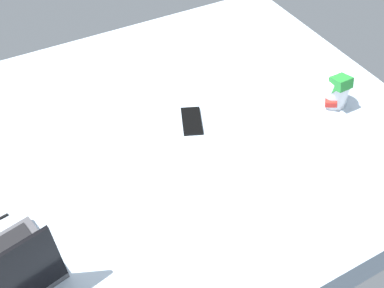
# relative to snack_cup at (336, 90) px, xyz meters

# --- Properties ---
(bed_mattress) EXTENTS (1.80, 1.40, 0.18)m
(bed_mattress) POSITION_rel_snack_cup_xyz_m (0.64, -0.16, -0.15)
(bed_mattress) COLOR silver
(bed_mattress) RESTS_ON ground
(snack_cup) EXTENTS (0.10, 0.10, 0.14)m
(snack_cup) POSITION_rel_snack_cup_xyz_m (0.00, 0.00, 0.00)
(snack_cup) COLOR silver
(snack_cup) RESTS_ON bed_mattress
(cell_phone) EXTENTS (0.12, 0.16, 0.01)m
(cell_phone) POSITION_rel_snack_cup_xyz_m (0.51, -0.16, -0.06)
(cell_phone) COLOR black
(cell_phone) RESTS_ON bed_mattress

